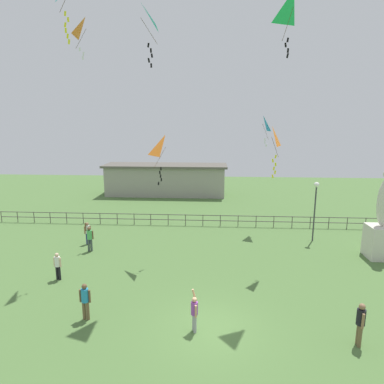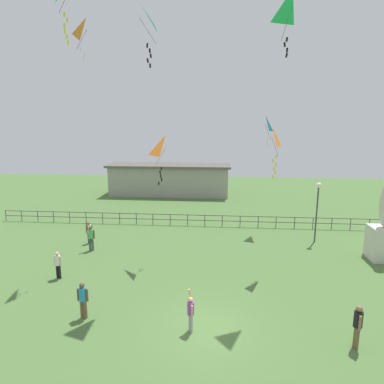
{
  "view_description": "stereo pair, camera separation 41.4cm",
  "coord_description": "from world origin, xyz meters",
  "px_view_note": "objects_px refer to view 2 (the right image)",
  "views": [
    {
      "loc": [
        0.1,
        -12.33,
        8.33
      ],
      "look_at": [
        -1.13,
        6.66,
        4.38
      ],
      "focal_mm": 31.14,
      "sensor_mm": 36.0,
      "label": 1
    },
    {
      "loc": [
        0.51,
        -12.29,
        8.33
      ],
      "look_at": [
        -1.13,
        6.66,
        4.38
      ],
      "focal_mm": 31.14,
      "sensor_mm": 36.0,
      "label": 2
    }
  ],
  "objects_px": {
    "person_2": "(83,298)",
    "person_3": "(358,324)",
    "kite_1": "(140,20)",
    "kite_2": "(265,124)",
    "kite_0": "(166,148)",
    "kite_6": "(87,30)",
    "kite_5": "(272,139)",
    "person_1": "(89,231)",
    "person_5": "(58,263)",
    "person_4": "(91,236)",
    "person_0": "(191,311)",
    "kite_3": "(292,8)",
    "lamppost": "(318,199)",
    "statue_monument": "(384,231)"
  },
  "relations": [
    {
      "from": "person_1",
      "to": "person_5",
      "type": "xyz_separation_m",
      "value": [
        0.41,
        -5.43,
        -0.02
      ]
    },
    {
      "from": "person_2",
      "to": "person_4",
      "type": "distance_m",
      "value": 8.1
    },
    {
      "from": "person_4",
      "to": "statue_monument",
      "type": "bearing_deg",
      "value": 0.56
    },
    {
      "from": "statue_monument",
      "to": "person_5",
      "type": "height_order",
      "value": "statue_monument"
    },
    {
      "from": "kite_3",
      "to": "lamppost",
      "type": "bearing_deg",
      "value": 62.46
    },
    {
      "from": "kite_6",
      "to": "kite_2",
      "type": "bearing_deg",
      "value": 34.68
    },
    {
      "from": "person_2",
      "to": "person_3",
      "type": "xyz_separation_m",
      "value": [
        11.01,
        -1.01,
        0.05
      ]
    },
    {
      "from": "person_0",
      "to": "kite_5",
      "type": "relative_size",
      "value": 0.62
    },
    {
      "from": "person_2",
      "to": "person_5",
      "type": "relative_size",
      "value": 1.08
    },
    {
      "from": "statue_monument",
      "to": "person_3",
      "type": "bearing_deg",
      "value": -118.9
    },
    {
      "from": "person_3",
      "to": "kite_3",
      "type": "height_order",
      "value": "kite_3"
    },
    {
      "from": "person_3",
      "to": "person_4",
      "type": "xyz_separation_m",
      "value": [
        -13.67,
        8.65,
        -0.01
      ]
    },
    {
      "from": "kite_2",
      "to": "kite_5",
      "type": "height_order",
      "value": "kite_2"
    },
    {
      "from": "statue_monument",
      "to": "person_2",
      "type": "relative_size",
      "value": 3.39
    },
    {
      "from": "person_5",
      "to": "kite_5",
      "type": "relative_size",
      "value": 0.54
    },
    {
      "from": "person_0",
      "to": "kite_0",
      "type": "bearing_deg",
      "value": 106.08
    },
    {
      "from": "person_1",
      "to": "kite_2",
      "type": "distance_m",
      "value": 15.05
    },
    {
      "from": "person_1",
      "to": "kite_0",
      "type": "relative_size",
      "value": 0.55
    },
    {
      "from": "statue_monument",
      "to": "person_4",
      "type": "relative_size",
      "value": 2.84
    },
    {
      "from": "person_1",
      "to": "person_3",
      "type": "bearing_deg",
      "value": -34.9
    },
    {
      "from": "person_4",
      "to": "kite_1",
      "type": "distance_m",
      "value": 13.48
    },
    {
      "from": "person_3",
      "to": "kite_1",
      "type": "distance_m",
      "value": 15.62
    },
    {
      "from": "kite_5",
      "to": "kite_6",
      "type": "height_order",
      "value": "kite_6"
    },
    {
      "from": "person_2",
      "to": "person_3",
      "type": "relative_size",
      "value": 0.95
    },
    {
      "from": "statue_monument",
      "to": "kite_5",
      "type": "xyz_separation_m",
      "value": [
        -7.3,
        -1.73,
        5.63
      ]
    },
    {
      "from": "kite_2",
      "to": "kite_0",
      "type": "bearing_deg",
      "value": -135.58
    },
    {
      "from": "kite_0",
      "to": "kite_6",
      "type": "xyz_separation_m",
      "value": [
        -4.03,
        -0.91,
        6.34
      ]
    },
    {
      "from": "person_0",
      "to": "kite_3",
      "type": "relative_size",
      "value": 0.67
    },
    {
      "from": "person_4",
      "to": "kite_5",
      "type": "distance_m",
      "value": 13.08
    },
    {
      "from": "kite_3",
      "to": "kite_5",
      "type": "xyz_separation_m",
      "value": [
        -0.16,
        2.86,
        -5.67
      ]
    },
    {
      "from": "person_2",
      "to": "kite_1",
      "type": "distance_m",
      "value": 12.67
    },
    {
      "from": "person_5",
      "to": "kite_1",
      "type": "height_order",
      "value": "kite_1"
    },
    {
      "from": "person_1",
      "to": "person_2",
      "type": "relative_size",
      "value": 0.95
    },
    {
      "from": "lamppost",
      "to": "kite_1",
      "type": "relative_size",
      "value": 1.58
    },
    {
      "from": "person_1",
      "to": "kite_1",
      "type": "bearing_deg",
      "value": -45.52
    },
    {
      "from": "person_2",
      "to": "kite_1",
      "type": "height_order",
      "value": "kite_1"
    },
    {
      "from": "person_2",
      "to": "kite_1",
      "type": "bearing_deg",
      "value": 60.16
    },
    {
      "from": "lamppost",
      "to": "kite_5",
      "type": "xyz_separation_m",
      "value": [
        -4.01,
        -4.53,
        4.34
      ]
    },
    {
      "from": "statue_monument",
      "to": "kite_6",
      "type": "xyz_separation_m",
      "value": [
        -17.36,
        -1.78,
        11.36
      ]
    },
    {
      "from": "person_4",
      "to": "kite_2",
      "type": "height_order",
      "value": "kite_2"
    },
    {
      "from": "lamppost",
      "to": "kite_5",
      "type": "bearing_deg",
      "value": -131.48
    },
    {
      "from": "kite_2",
      "to": "person_0",
      "type": "bearing_deg",
      "value": -107.47
    },
    {
      "from": "statue_monument",
      "to": "kite_3",
      "type": "distance_m",
      "value": 14.14
    },
    {
      "from": "person_2",
      "to": "person_3",
      "type": "distance_m",
      "value": 11.05
    },
    {
      "from": "kite_6",
      "to": "kite_5",
      "type": "bearing_deg",
      "value": 0.26
    },
    {
      "from": "person_2",
      "to": "kite_5",
      "type": "relative_size",
      "value": 0.58
    },
    {
      "from": "person_0",
      "to": "kite_1",
      "type": "xyz_separation_m",
      "value": [
        -2.68,
        4.08,
        12.05
      ]
    },
    {
      "from": "person_2",
      "to": "kite_6",
      "type": "height_order",
      "value": "kite_6"
    },
    {
      "from": "person_3",
      "to": "kite_0",
      "type": "relative_size",
      "value": 0.61
    },
    {
      "from": "person_3",
      "to": "lamppost",
      "type": "bearing_deg",
      "value": 82.24
    }
  ]
}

